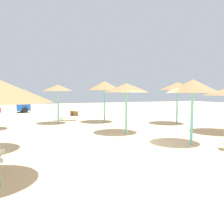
{
  "coord_description": "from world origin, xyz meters",
  "views": [
    {
      "loc": [
        -5.33,
        -9.02,
        2.3
      ],
      "look_at": [
        0.0,
        3.0,
        1.2
      ],
      "focal_mm": 37.37,
      "sensor_mm": 36.0,
      "label": 1
    }
  ],
  "objects_px": {
    "parasol_2": "(58,88)",
    "parasol_0": "(193,86)",
    "parasol_8": "(178,86)",
    "parked_car": "(10,106)",
    "parasol_6": "(105,86)",
    "lounger_2": "(65,117)",
    "bench_0": "(74,112)",
    "parasol_5": "(126,88)"
  },
  "relations": [
    {
      "from": "parasol_2",
      "to": "parasol_0",
      "type": "bearing_deg",
      "value": -66.62
    },
    {
      "from": "parasol_8",
      "to": "parked_car",
      "type": "bearing_deg",
      "value": 126.2
    },
    {
      "from": "parasol_6",
      "to": "lounger_2",
      "type": "bearing_deg",
      "value": 134.69
    },
    {
      "from": "parasol_8",
      "to": "bench_0",
      "type": "height_order",
      "value": "parasol_8"
    },
    {
      "from": "parasol_0",
      "to": "parasol_2",
      "type": "height_order",
      "value": "parasol_2"
    },
    {
      "from": "parasol_5",
      "to": "lounger_2",
      "type": "distance_m",
      "value": 8.06
    },
    {
      "from": "parasol_6",
      "to": "bench_0",
      "type": "height_order",
      "value": "parasol_6"
    },
    {
      "from": "parasol_8",
      "to": "parked_car",
      "type": "xyz_separation_m",
      "value": [
        -11.06,
        15.11,
        -1.93
      ]
    },
    {
      "from": "parasol_2",
      "to": "parasol_5",
      "type": "height_order",
      "value": "parasol_2"
    },
    {
      "from": "parasol_0",
      "to": "parasol_2",
      "type": "bearing_deg",
      "value": 113.38
    },
    {
      "from": "parasol_2",
      "to": "parasol_5",
      "type": "bearing_deg",
      "value": -64.71
    },
    {
      "from": "parasol_6",
      "to": "parasol_8",
      "type": "height_order",
      "value": "parasol_6"
    },
    {
      "from": "lounger_2",
      "to": "parked_car",
      "type": "height_order",
      "value": "parked_car"
    },
    {
      "from": "bench_0",
      "to": "parasol_5",
      "type": "bearing_deg",
      "value": -89.42
    },
    {
      "from": "parasol_5",
      "to": "parked_car",
      "type": "distance_m",
      "value": 18.22
    },
    {
      "from": "parasol_0",
      "to": "parasol_8",
      "type": "distance_m",
      "value": 6.9
    },
    {
      "from": "lounger_2",
      "to": "parasol_8",
      "type": "bearing_deg",
      "value": -38.23
    },
    {
      "from": "bench_0",
      "to": "parked_car",
      "type": "relative_size",
      "value": 0.36
    },
    {
      "from": "parasol_0",
      "to": "bench_0",
      "type": "height_order",
      "value": "parasol_0"
    },
    {
      "from": "parasol_2",
      "to": "bench_0",
      "type": "bearing_deg",
      "value": 64.12
    },
    {
      "from": "parasol_8",
      "to": "lounger_2",
      "type": "height_order",
      "value": "parasol_8"
    },
    {
      "from": "parasol_8",
      "to": "lounger_2",
      "type": "xyz_separation_m",
      "value": [
        -6.96,
        5.48,
        -2.44
      ]
    },
    {
      "from": "bench_0",
      "to": "parasol_8",
      "type": "bearing_deg",
      "value": -58.9
    },
    {
      "from": "parasol_0",
      "to": "parasol_5",
      "type": "xyz_separation_m",
      "value": [
        -1.34,
        3.62,
        -0.02
      ]
    },
    {
      "from": "parasol_0",
      "to": "parked_car",
      "type": "bearing_deg",
      "value": 109.01
    },
    {
      "from": "parasol_8",
      "to": "lounger_2",
      "type": "relative_size",
      "value": 1.6
    },
    {
      "from": "parasol_5",
      "to": "lounger_2",
      "type": "bearing_deg",
      "value": 102.87
    },
    {
      "from": "parasol_5",
      "to": "lounger_2",
      "type": "xyz_separation_m",
      "value": [
        -1.72,
        7.55,
        -2.23
      ]
    },
    {
      "from": "parasol_0",
      "to": "bench_0",
      "type": "relative_size",
      "value": 1.87
    },
    {
      "from": "bench_0",
      "to": "parked_car",
      "type": "distance_m",
      "value": 8.48
    },
    {
      "from": "bench_0",
      "to": "parasol_2",
      "type": "bearing_deg",
      "value": -115.88
    },
    {
      "from": "parasol_5",
      "to": "parasol_8",
      "type": "xyz_separation_m",
      "value": [
        5.23,
        2.07,
        0.21
      ]
    },
    {
      "from": "parasol_8",
      "to": "parked_car",
      "type": "relative_size",
      "value": 0.72
    },
    {
      "from": "parasol_2",
      "to": "parked_car",
      "type": "bearing_deg",
      "value": 105.32
    },
    {
      "from": "parasol_0",
      "to": "parasol_2",
      "type": "xyz_separation_m",
      "value": [
        -4.01,
        9.28,
        0.05
      ]
    },
    {
      "from": "parasol_8",
      "to": "bench_0",
      "type": "relative_size",
      "value": 1.99
    },
    {
      "from": "lounger_2",
      "to": "parasol_5",
      "type": "bearing_deg",
      "value": -77.13
    },
    {
      "from": "parasol_0",
      "to": "parked_car",
      "type": "distance_m",
      "value": 22.07
    },
    {
      "from": "parasol_6",
      "to": "parked_car",
      "type": "bearing_deg",
      "value": 118.47
    },
    {
      "from": "lounger_2",
      "to": "bench_0",
      "type": "xyz_separation_m",
      "value": [
        1.61,
        3.38,
        0.03
      ]
    },
    {
      "from": "parasol_8",
      "to": "parasol_2",
      "type": "bearing_deg",
      "value": 155.62
    },
    {
      "from": "parasol_5",
      "to": "parasol_2",
      "type": "bearing_deg",
      "value": 115.29
    }
  ]
}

